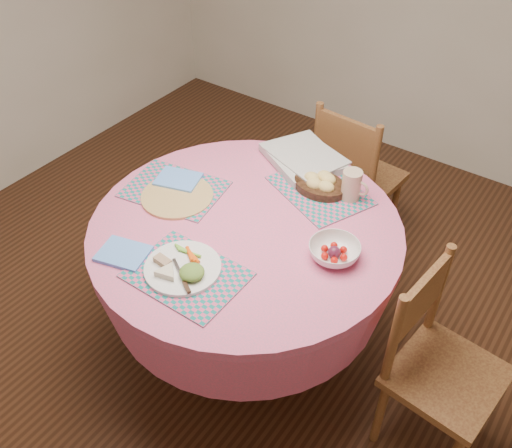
# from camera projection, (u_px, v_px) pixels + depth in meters

# --- Properties ---
(ground) EXTENTS (4.00, 4.00, 0.00)m
(ground) POSITION_uv_depth(u_px,v_px,m) (247.00, 344.00, 2.73)
(ground) COLOR #331C0F
(ground) RESTS_ON ground
(dining_table) EXTENTS (1.24, 1.24, 0.75)m
(dining_table) POSITION_uv_depth(u_px,v_px,m) (246.00, 260.00, 2.36)
(dining_table) COLOR #CD5F89
(dining_table) RESTS_ON ground
(chair_right) EXTENTS (0.42, 0.43, 0.85)m
(chair_right) POSITION_uv_depth(u_px,v_px,m) (437.00, 363.00, 2.11)
(chair_right) COLOR brown
(chair_right) RESTS_ON ground
(chair_back) EXTENTS (0.44, 0.42, 0.87)m
(chair_back) POSITION_uv_depth(u_px,v_px,m) (354.00, 175.00, 2.99)
(chair_back) COLOR brown
(chair_back) RESTS_ON ground
(placemat_front) EXTENTS (0.40, 0.30, 0.01)m
(placemat_front) POSITION_uv_depth(u_px,v_px,m) (187.00, 275.00, 2.03)
(placemat_front) COLOR #157775
(placemat_front) RESTS_ON dining_table
(placemat_left) EXTENTS (0.45, 0.36, 0.01)m
(placemat_left) POSITION_uv_depth(u_px,v_px,m) (175.00, 189.00, 2.41)
(placemat_left) COLOR #157775
(placemat_left) RESTS_ON dining_table
(placemat_back) EXTENTS (0.49, 0.43, 0.01)m
(placemat_back) POSITION_uv_depth(u_px,v_px,m) (320.00, 191.00, 2.40)
(placemat_back) COLOR #157775
(placemat_back) RESTS_ON dining_table
(wicker_trivet) EXTENTS (0.30, 0.30, 0.01)m
(wicker_trivet) POSITION_uv_depth(u_px,v_px,m) (177.00, 196.00, 2.37)
(wicker_trivet) COLOR #A97949
(wicker_trivet) RESTS_ON dining_table
(napkin_near) EXTENTS (0.21, 0.18, 0.01)m
(napkin_near) POSITION_uv_depth(u_px,v_px,m) (124.00, 254.00, 2.10)
(napkin_near) COLOR #5E97F2
(napkin_near) RESTS_ON dining_table
(napkin_far) EXTENTS (0.21, 0.19, 0.01)m
(napkin_far) POSITION_uv_depth(u_px,v_px,m) (178.00, 179.00, 2.44)
(napkin_far) COLOR #5E97F2
(napkin_far) RESTS_ON placemat_left
(dinner_plate) EXTENTS (0.28, 0.28, 0.05)m
(dinner_plate) POSITION_uv_depth(u_px,v_px,m) (183.00, 268.00, 2.03)
(dinner_plate) COLOR white
(dinner_plate) RESTS_ON placemat_front
(bread_bowl) EXTENTS (0.23, 0.23, 0.08)m
(bread_bowl) POSITION_uv_depth(u_px,v_px,m) (320.00, 183.00, 2.39)
(bread_bowl) COLOR black
(bread_bowl) RESTS_ON placemat_back
(latte_mug) EXTENTS (0.12, 0.08, 0.13)m
(latte_mug) POSITION_uv_depth(u_px,v_px,m) (352.00, 185.00, 2.32)
(latte_mug) COLOR tan
(latte_mug) RESTS_ON placemat_back
(fruit_bowl) EXTENTS (0.25, 0.25, 0.06)m
(fruit_bowl) POSITION_uv_depth(u_px,v_px,m) (334.00, 252.00, 2.08)
(fruit_bowl) COLOR white
(fruit_bowl) RESTS_ON dining_table
(newspaper_stack) EXTENTS (0.43, 0.40, 0.04)m
(newspaper_stack) POSITION_uv_depth(u_px,v_px,m) (303.00, 157.00, 2.55)
(newspaper_stack) COLOR silver
(newspaper_stack) RESTS_ON dining_table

